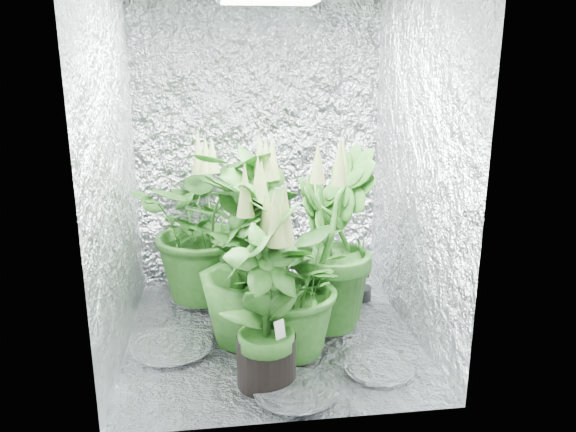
{
  "coord_description": "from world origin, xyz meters",
  "views": [
    {
      "loc": [
        -0.28,
        -2.88,
        1.53
      ],
      "look_at": [
        0.09,
        0.0,
        0.7
      ],
      "focal_mm": 35.0,
      "sensor_mm": 36.0,
      "label": 1
    }
  ],
  "objects_px": {
    "plant_c": "(333,241)",
    "plant_b": "(260,235)",
    "plant_a": "(208,224)",
    "plant_e": "(284,283)",
    "circulation_fan": "(356,277)",
    "plant_d": "(246,263)",
    "plant_f": "(266,300)"
  },
  "relations": [
    {
      "from": "plant_a",
      "to": "plant_f",
      "type": "height_order",
      "value": "plant_a"
    },
    {
      "from": "circulation_fan",
      "to": "plant_d",
      "type": "bearing_deg",
      "value": -134.23
    },
    {
      "from": "plant_a",
      "to": "plant_e",
      "type": "xyz_separation_m",
      "value": [
        0.38,
        -0.81,
        -0.09
      ]
    },
    {
      "from": "circulation_fan",
      "to": "plant_a",
      "type": "bearing_deg",
      "value": -175.61
    },
    {
      "from": "plant_d",
      "to": "plant_e",
      "type": "distance_m",
      "value": 0.26
    },
    {
      "from": "plant_f",
      "to": "circulation_fan",
      "type": "xyz_separation_m",
      "value": [
        0.67,
        0.91,
        -0.29
      ]
    },
    {
      "from": "plant_c",
      "to": "circulation_fan",
      "type": "bearing_deg",
      "value": 56.26
    },
    {
      "from": "plant_c",
      "to": "plant_a",
      "type": "bearing_deg",
      "value": 146.29
    },
    {
      "from": "plant_c",
      "to": "plant_f",
      "type": "distance_m",
      "value": 0.71
    },
    {
      "from": "plant_c",
      "to": "plant_d",
      "type": "bearing_deg",
      "value": -163.53
    },
    {
      "from": "plant_c",
      "to": "plant_b",
      "type": "bearing_deg",
      "value": 148.12
    },
    {
      "from": "circulation_fan",
      "to": "plant_e",
      "type": "bearing_deg",
      "value": -117.34
    },
    {
      "from": "plant_a",
      "to": "plant_c",
      "type": "height_order",
      "value": "plant_c"
    },
    {
      "from": "plant_e",
      "to": "circulation_fan",
      "type": "bearing_deg",
      "value": 51.11
    },
    {
      "from": "plant_e",
      "to": "plant_d",
      "type": "bearing_deg",
      "value": 133.59
    },
    {
      "from": "plant_c",
      "to": "circulation_fan",
      "type": "relative_size",
      "value": 3.05
    },
    {
      "from": "plant_a",
      "to": "plant_e",
      "type": "height_order",
      "value": "plant_a"
    },
    {
      "from": "plant_d",
      "to": "circulation_fan",
      "type": "height_order",
      "value": "plant_d"
    },
    {
      "from": "plant_b",
      "to": "plant_e",
      "type": "xyz_separation_m",
      "value": [
        0.07,
        -0.58,
        -0.07
      ]
    },
    {
      "from": "plant_b",
      "to": "plant_d",
      "type": "relative_size",
      "value": 1.07
    },
    {
      "from": "plant_a",
      "to": "plant_c",
      "type": "distance_m",
      "value": 0.85
    },
    {
      "from": "plant_a",
      "to": "plant_b",
      "type": "distance_m",
      "value": 0.38
    },
    {
      "from": "plant_b",
      "to": "plant_f",
      "type": "distance_m",
      "value": 0.81
    },
    {
      "from": "plant_a",
      "to": "plant_e",
      "type": "bearing_deg",
      "value": -64.51
    },
    {
      "from": "plant_c",
      "to": "plant_f",
      "type": "bearing_deg",
      "value": -127.79
    },
    {
      "from": "plant_a",
      "to": "plant_c",
      "type": "xyz_separation_m",
      "value": [
        0.7,
        -0.47,
        0.01
      ]
    },
    {
      "from": "plant_d",
      "to": "circulation_fan",
      "type": "bearing_deg",
      "value": 34.22
    },
    {
      "from": "plant_c",
      "to": "plant_f",
      "type": "relative_size",
      "value": 1.14
    },
    {
      "from": "plant_c",
      "to": "plant_e",
      "type": "relative_size",
      "value": 1.23
    },
    {
      "from": "plant_b",
      "to": "circulation_fan",
      "type": "distance_m",
      "value": 0.73
    },
    {
      "from": "plant_d",
      "to": "plant_f",
      "type": "bearing_deg",
      "value": -81.04
    },
    {
      "from": "plant_b",
      "to": "plant_f",
      "type": "height_order",
      "value": "plant_b"
    }
  ]
}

